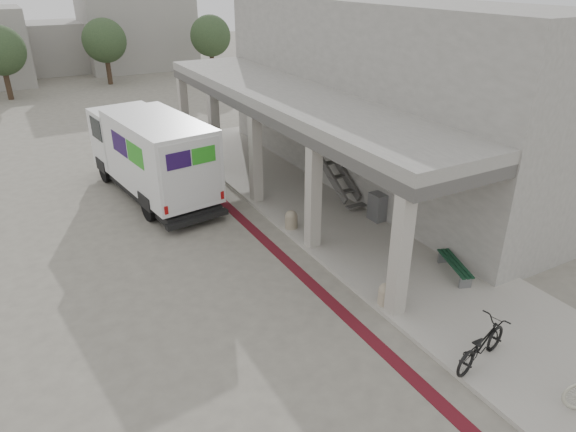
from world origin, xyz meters
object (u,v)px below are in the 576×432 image
fedex_truck (150,153)px  utility_cabinet (378,207)px  bench (455,266)px  bicycle_black (481,344)px

fedex_truck → utility_cabinet: size_ratio=8.02×
utility_cabinet → fedex_truck: bearing=133.2°
bench → utility_cabinet: bearing=105.5°
fedex_truck → bench: size_ratio=4.67×
bicycle_black → fedex_truck: bearing=2.2°
fedex_truck → utility_cabinet: (6.05, -6.14, -1.10)m
fedex_truck → bicycle_black: 13.48m
utility_cabinet → bench: bearing=-95.8°
fedex_truck → bicycle_black: (3.55, -12.96, -1.10)m
fedex_truck → utility_cabinet: fedex_truck is taller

